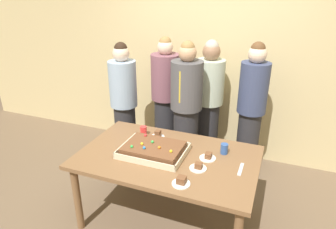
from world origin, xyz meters
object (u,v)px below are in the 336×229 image
drink_cup_nearest (224,149)px  cake_server_utensil (241,169)px  plated_slice_near_right (158,135)px  plated_slice_far_left (181,182)px  person_far_right_suit (124,104)px  person_green_shirt_behind (251,111)px  party_table (168,163)px  person_serving_front (186,111)px  drink_cup_middle (143,131)px  sheet_cake (153,149)px  plated_slice_near_left (208,157)px  plated_slice_far_right (198,167)px  person_left_edge_reaching (209,103)px  person_striped_tie_right (165,99)px

drink_cup_nearest → cake_server_utensil: bearing=-48.9°
plated_slice_near_right → drink_cup_nearest: drink_cup_nearest is taller
plated_slice_far_left → person_far_right_suit: bearing=134.7°
person_green_shirt_behind → party_table: bearing=5.0°
plated_slice_far_left → person_serving_front: bearing=106.6°
drink_cup_middle → cake_server_utensil: (1.07, -0.28, -0.05)m
sheet_cake → plated_slice_near_left: bearing=10.7°
plated_slice_far_left → party_table: bearing=125.3°
plated_slice_far_left → person_far_right_suit: size_ratio=0.09×
party_table → drink_cup_nearest: size_ratio=16.59×
drink_cup_nearest → drink_cup_middle: size_ratio=1.00×
party_table → plated_slice_near_right: plated_slice_near_right is taller
plated_slice_far_right → plated_slice_near_right: bearing=143.5°
drink_cup_nearest → person_far_right_suit: bearing=157.3°
plated_slice_far_left → plated_slice_far_right: size_ratio=1.00×
sheet_cake → person_serving_front: 0.84m
party_table → plated_slice_far_left: size_ratio=11.06×
person_serving_front → person_left_edge_reaching: 0.45m
cake_server_utensil → person_far_right_suit: bearing=153.1°
plated_slice_near_right → person_left_edge_reaching: (0.30, 0.94, 0.08)m
plated_slice_near_right → cake_server_utensil: 0.95m
sheet_cake → person_far_right_suit: bearing=133.0°
party_table → person_serving_front: bearing=96.5°
plated_slice_near_right → person_green_shirt_behind: (0.85, 0.76, 0.11)m
person_striped_tie_right → person_far_right_suit: (-0.42, -0.35, -0.01)m
plated_slice_near_right → sheet_cake: bearing=-73.5°
plated_slice_near_left → person_far_right_suit: bearing=150.1°
plated_slice_near_left → person_serving_front: bearing=121.7°
plated_slice_near_left → person_green_shirt_behind: person_green_shirt_behind is taller
party_table → person_striped_tie_right: (-0.49, 1.17, 0.19)m
drink_cup_middle → person_left_edge_reaching: bearing=63.8°
drink_cup_nearest → person_green_shirt_behind: (0.13, 0.84, 0.08)m
person_far_right_suit → plated_slice_near_left: bearing=17.1°
person_far_right_suit → person_left_edge_reaching: size_ratio=0.99×
person_green_shirt_behind → person_striped_tie_right: (-1.11, 0.10, -0.03)m
drink_cup_nearest → person_striped_tie_right: 1.35m
plated_slice_far_right → person_left_edge_reaching: size_ratio=0.09×
cake_server_utensil → person_green_shirt_behind: person_green_shirt_behind is taller
drink_cup_nearest → sheet_cake: bearing=-158.4°
plated_slice_far_right → person_striped_tie_right: bearing=122.7°
plated_slice_near_left → plated_slice_far_left: (-0.10, -0.45, 0.00)m
sheet_cake → plated_slice_far_right: bearing=-12.0°
plated_slice_near_left → person_left_edge_reaching: size_ratio=0.09×
party_table → drink_cup_middle: (-0.39, 0.30, 0.13)m
drink_cup_middle → person_left_edge_reaching: (0.46, 0.94, 0.05)m
party_table → sheet_cake: size_ratio=2.73×
plated_slice_near_left → person_far_right_suit: (-1.28, 0.74, 0.07)m
party_table → person_left_edge_reaching: size_ratio=1.02×
sheet_cake → person_serving_front: bearing=86.9°
party_table → sheet_cake: bearing=-174.7°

